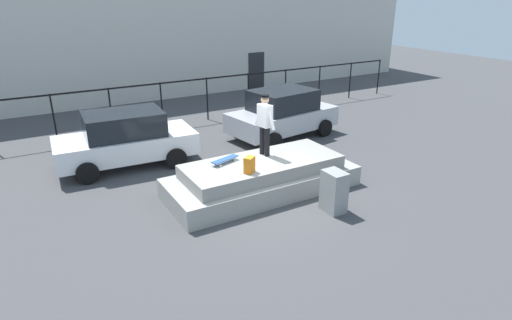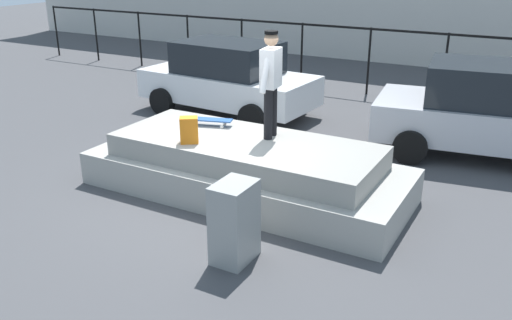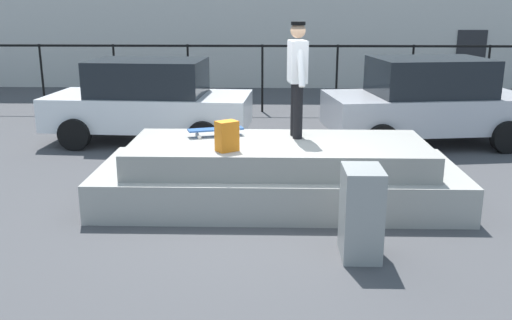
% 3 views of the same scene
% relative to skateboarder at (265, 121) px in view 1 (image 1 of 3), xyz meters
% --- Properties ---
extents(ground_plane, '(60.00, 60.00, 0.00)m').
position_rel_skateboarder_xyz_m(ground_plane, '(-0.62, -0.66, -1.88)').
color(ground_plane, '#424244').
extents(concrete_ledge, '(5.26, 2.12, 0.91)m').
position_rel_skateboarder_xyz_m(concrete_ledge, '(-0.27, -0.34, -1.47)').
color(concrete_ledge, '#9E9B93').
rests_on(concrete_ledge, ground_plane).
extents(skateboarder, '(0.29, 0.84, 1.70)m').
position_rel_skateboarder_xyz_m(skateboarder, '(0.00, 0.00, 0.00)').
color(skateboarder, black).
rests_on(skateboarder, concrete_ledge).
extents(skateboard, '(0.86, 0.44, 0.12)m').
position_rel_skateboarder_xyz_m(skateboard, '(-1.22, 0.01, -0.87)').
color(skateboard, '#264C8C').
rests_on(skateboard, concrete_ledge).
extents(backpack, '(0.34, 0.32, 0.42)m').
position_rel_skateboarder_xyz_m(backpack, '(-0.98, -0.87, -0.77)').
color(backpack, orange).
rests_on(backpack, concrete_ledge).
extents(car_white_sedan_near, '(4.33, 2.31, 1.73)m').
position_rel_skateboarder_xyz_m(car_white_sedan_near, '(-2.96, 3.47, -1.00)').
color(car_white_sedan_near, white).
rests_on(car_white_sedan_near, ground_plane).
extents(car_silver_sedan_mid, '(4.34, 2.60, 1.78)m').
position_rel_skateboarder_xyz_m(car_silver_sedan_mid, '(2.88, 3.41, -0.98)').
color(car_silver_sedan_mid, '#B7B7BC').
rests_on(car_silver_sedan_mid, ground_plane).
extents(utility_box, '(0.44, 0.60, 1.07)m').
position_rel_skateboarder_xyz_m(utility_box, '(0.66, -2.22, -1.35)').
color(utility_box, gray).
rests_on(utility_box, ground_plane).
extents(fence_row, '(24.06, 0.06, 1.81)m').
position_rel_skateboarder_xyz_m(fence_row, '(-0.62, 6.91, -0.62)').
color(fence_row, black).
rests_on(fence_row, ground_plane).
extents(warehouse_building, '(36.09, 6.91, 6.82)m').
position_rel_skateboarder_xyz_m(warehouse_building, '(-0.62, 14.73, 1.54)').
color(warehouse_building, beige).
rests_on(warehouse_building, ground_plane).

